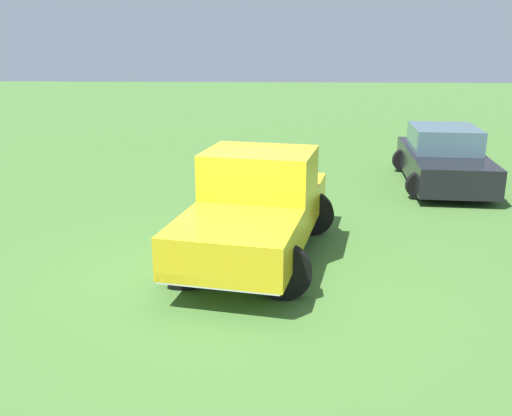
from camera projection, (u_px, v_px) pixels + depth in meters
ground_plane at (231, 276)px, 9.24m from camera, size 80.00×80.00×0.00m
pickup_truck at (258, 203)px, 9.84m from camera, size 2.87×4.83×1.84m
sedan_near at (443, 159)px, 14.75m from camera, size 2.43×4.48×1.47m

